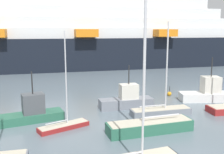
% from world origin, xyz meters
% --- Properties ---
extents(sailboat_0, '(7.24, 2.01, 11.70)m').
position_xyz_m(sailboat_0, '(-0.01, 6.63, 0.63)').
color(sailboat_0, '#2D6B51').
rests_on(sailboat_0, ground_plane).
extents(sailboat_5, '(4.53, 2.42, 8.26)m').
position_xyz_m(sailboat_5, '(-6.60, 9.65, 0.37)').
color(sailboat_5, maroon).
rests_on(sailboat_5, ground_plane).
extents(sailboat_7, '(6.14, 1.96, 9.12)m').
position_xyz_m(sailboat_7, '(3.10, 10.29, 0.47)').
color(sailboat_7, gray).
rests_on(sailboat_7, ground_plane).
extents(fishing_boat_0, '(6.09, 2.59, 4.65)m').
position_xyz_m(fishing_boat_0, '(-9.11, 12.54, 0.87)').
color(fishing_boat_0, '#2D6B51').
rests_on(fishing_boat_0, ground_plane).
extents(fishing_boat_1, '(6.83, 3.86, 5.20)m').
position_xyz_m(fishing_boat_1, '(11.13, 13.22, 0.96)').
color(fishing_boat_1, white).
rests_on(fishing_boat_1, ground_plane).
extents(fishing_boat_2, '(5.91, 2.09, 4.64)m').
position_xyz_m(fishing_boat_2, '(0.80, 13.65, 0.88)').
color(fishing_boat_2, gray).
rests_on(fishing_boat_2, ground_plane).
extents(channel_buoy_0, '(0.54, 0.54, 1.24)m').
position_xyz_m(channel_buoy_0, '(8.01, 16.79, 0.28)').
color(channel_buoy_0, orange).
rests_on(channel_buoy_0, ground_plane).
extents(cruise_ship, '(122.92, 26.39, 21.59)m').
position_xyz_m(cruise_ship, '(-13.99, 49.69, 6.92)').
color(cruise_ship, black).
rests_on(cruise_ship, ground_plane).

